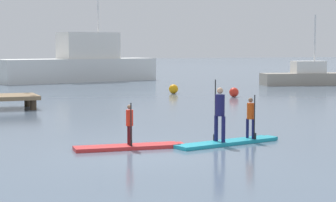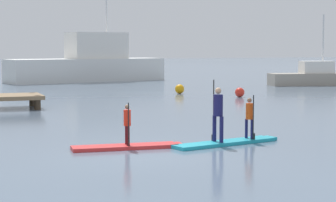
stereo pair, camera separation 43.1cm
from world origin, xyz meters
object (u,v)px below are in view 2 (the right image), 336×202
at_px(paddler_child_front, 250,116).
at_px(fishing_boat_white_large, 89,64).
at_px(fishing_boat_green_midground, 313,76).
at_px(mooring_buoy_far, 240,92).
at_px(paddleboard_near, 127,147).
at_px(paddler_adult, 218,111).
at_px(paddler_child_solo, 127,122).
at_px(mooring_buoy_mid, 180,89).
at_px(paddleboard_far, 227,143).

height_order(paddler_child_front, fishing_boat_white_large, fishing_boat_white_large).
xyz_separation_m(fishing_boat_green_midground, mooring_buoy_far, (-9.67, -7.67, -0.37)).
bearing_deg(fishing_boat_green_midground, paddleboard_near, -132.41).
bearing_deg(paddler_adult, fishing_boat_white_large, 83.48).
bearing_deg(paddler_child_solo, paddler_adult, -7.29).
distance_m(fishing_boat_white_large, mooring_buoy_mid, 14.78).
relative_size(paddler_adult, mooring_buoy_far, 3.34).
bearing_deg(paddler_child_front, paddler_adult, -167.22).
height_order(paddleboard_far, paddler_child_front, paddler_child_front).
distance_m(paddleboard_far, paddler_child_front, 1.11).
height_order(paddler_adult, paddler_child_front, paddler_adult).
distance_m(paddler_adult, paddler_child_front, 1.18).
distance_m(paddler_child_front, fishing_boat_white_large, 32.87).
xyz_separation_m(paddleboard_near, paddler_adult, (2.56, -0.34, 0.94)).
xyz_separation_m(mooring_buoy_mid, mooring_buoy_far, (2.23, -3.46, -0.01)).
relative_size(paddler_child_solo, paddler_adult, 0.67).
relative_size(paddler_child_solo, fishing_boat_green_midground, 0.19).
relative_size(paddleboard_near, paddler_child_front, 2.41).
xyz_separation_m(paddler_adult, mooring_buoy_mid, (5.92, 18.43, -0.71)).
relative_size(paddler_child_front, fishing_boat_white_large, 0.10).
bearing_deg(paddler_child_front, paddleboard_near, 178.72).
relative_size(paddleboard_near, paddler_child_solo, 2.63).
height_order(paddler_child_solo, paddler_adult, paddler_adult).
height_order(paddler_child_front, mooring_buoy_far, paddler_child_front).
relative_size(paddler_child_front, mooring_buoy_mid, 2.34).
bearing_deg(mooring_buoy_far, fishing_boat_white_large, 103.64).
xyz_separation_m(paddleboard_far, mooring_buoy_mid, (5.60, 18.37, 0.23)).
bearing_deg(mooring_buoy_far, paddler_adult, -118.55).
xyz_separation_m(paddler_child_solo, mooring_buoy_mid, (8.49, 18.11, -0.45)).
bearing_deg(paddler_child_solo, fishing_boat_green_midground, 47.60).
relative_size(paddleboard_near, mooring_buoy_mid, 5.63).
bearing_deg(mooring_buoy_mid, paddler_child_solo, -115.11).
xyz_separation_m(paddleboard_near, fishing_boat_green_midground, (20.38, 22.31, 0.58)).
height_order(paddleboard_near, paddler_child_solo, paddler_child_solo).
bearing_deg(paddleboard_far, fishing_boat_green_midground, 52.23).
xyz_separation_m(paddleboard_far, mooring_buoy_far, (7.83, 14.91, 0.21)).
xyz_separation_m(paddleboard_near, paddler_child_solo, (-0.00, -0.01, 0.68)).
distance_m(paddleboard_near, paddler_adult, 2.75).
bearing_deg(fishing_boat_green_midground, fishing_boat_white_large, 143.57).
relative_size(paddler_adult, fishing_boat_white_large, 0.13).
bearing_deg(paddler_adult, paddleboard_far, 12.37).
distance_m(fishing_boat_white_large, fishing_boat_green_midground, 17.47).
bearing_deg(mooring_buoy_mid, paddler_adult, -107.80).
xyz_separation_m(fishing_boat_green_midground, mooring_buoy_mid, (-11.89, -4.21, -0.36)).
height_order(paddler_child_solo, mooring_buoy_far, paddler_child_solo).
bearing_deg(mooring_buoy_far, fishing_boat_green_midground, 38.43).
distance_m(paddler_child_front, mooring_buoy_far, 16.31).
bearing_deg(paddler_adult, mooring_buoy_mid, 72.20).
distance_m(paddleboard_near, paddler_child_front, 3.77).
bearing_deg(mooring_buoy_mid, paddleboard_near, -115.12).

